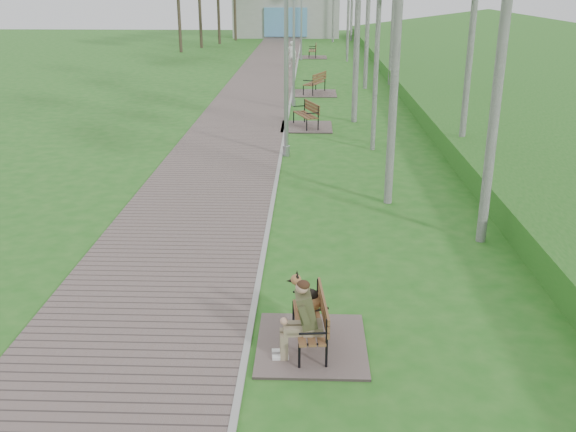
% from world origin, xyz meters
% --- Properties ---
extents(ground, '(120.00, 120.00, 0.00)m').
position_xyz_m(ground, '(0.00, 0.00, 0.00)').
color(ground, '#22671B').
rests_on(ground, ground).
extents(walkway, '(3.50, 67.00, 0.04)m').
position_xyz_m(walkway, '(-1.75, 21.50, 0.02)').
color(walkway, '#6F5E5A').
rests_on(walkway, ground).
extents(kerb, '(0.10, 67.00, 0.05)m').
position_xyz_m(kerb, '(0.00, 21.50, 0.03)').
color(kerb, '#999993').
rests_on(kerb, ground).
extents(embankment, '(14.00, 70.00, 1.60)m').
position_xyz_m(embankment, '(12.00, 20.00, 0.00)').
color(embankment, '#467F2F').
rests_on(embankment, ground).
extents(building_north, '(10.00, 5.20, 4.00)m').
position_xyz_m(building_north, '(-1.50, 50.97, 1.99)').
color(building_north, '#9E9E99').
rests_on(building_north, ground).
extents(bench_main, '(1.62, 1.80, 1.41)m').
position_xyz_m(bench_main, '(0.87, -5.57, 0.39)').
color(bench_main, '#6F5E5A').
rests_on(bench_main, ground).
extents(bench_second, '(1.87, 2.08, 1.15)m').
position_xyz_m(bench_second, '(0.73, 9.62, 0.21)').
color(bench_second, '#6F5E5A').
rests_on(bench_second, ground).
extents(bench_third, '(2.04, 2.27, 1.25)m').
position_xyz_m(bench_third, '(1.08, 17.20, 0.24)').
color(bench_third, '#6F5E5A').
rests_on(bench_third, ground).
extents(bench_far, '(1.96, 2.18, 1.20)m').
position_xyz_m(bench_far, '(1.00, 32.73, 0.23)').
color(bench_far, '#6F5E5A').
rests_on(bench_far, ground).
extents(lamp_post_near, '(0.22, 0.22, 5.61)m').
position_xyz_m(lamp_post_near, '(0.17, 5.48, 2.62)').
color(lamp_post_near, '#919499').
rests_on(lamp_post_near, ground).
extents(lamp_post_second, '(0.18, 0.18, 4.58)m').
position_xyz_m(lamp_post_second, '(0.17, 13.95, 2.14)').
color(lamp_post_second, '#919499').
rests_on(lamp_post_second, ground).
extents(lamp_post_third, '(0.20, 0.20, 5.18)m').
position_xyz_m(lamp_post_third, '(0.22, 31.24, 2.42)').
color(lamp_post_third, '#919499').
rests_on(lamp_post_third, ground).
extents(lamp_post_far, '(0.18, 0.18, 4.57)m').
position_xyz_m(lamp_post_far, '(0.41, 49.91, 2.13)').
color(lamp_post_far, '#919499').
rests_on(lamp_post_far, ground).
extents(pedestrian_near, '(0.60, 0.41, 1.61)m').
position_xyz_m(pedestrian_near, '(-0.30, 27.09, 0.81)').
color(pedestrian_near, silver).
rests_on(pedestrian_near, ground).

